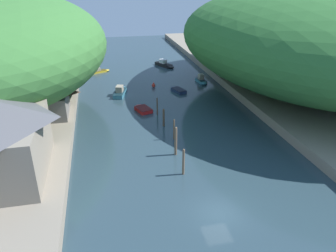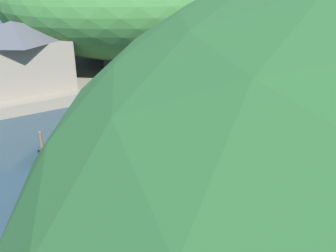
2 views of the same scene
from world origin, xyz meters
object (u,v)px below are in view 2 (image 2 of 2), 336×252
at_px(boat_moored_right, 322,120).
at_px(boat_yellow_tender, 216,111).
at_px(person_on_quay, 39,86).
at_px(channel_buoy_near, 313,102).
at_px(boathouse_shed, 137,57).
at_px(boat_open_rowboat, 317,68).
at_px(waterfront_building, 16,55).
at_px(boat_cabin_cruiser, 257,89).

relative_size(boat_moored_right, boat_yellow_tender, 1.03).
relative_size(boat_moored_right, person_on_quay, 2.46).
bearing_deg(boat_yellow_tender, channel_buoy_near, 52.72).
relative_size(boathouse_shed, boat_yellow_tender, 2.10).
bearing_deg(boat_moored_right, boat_open_rowboat, 112.50).
distance_m(boathouse_shed, boat_moored_right, 24.85).
height_order(waterfront_building, boat_yellow_tender, waterfront_building).
height_order(boat_open_rowboat, person_on_quay, person_on_quay).
relative_size(boathouse_shed, boat_open_rowboat, 1.82).
bearing_deg(waterfront_building, boat_yellow_tender, 46.96).
bearing_deg(boat_yellow_tender, person_on_quay, -147.81).
bearing_deg(boat_cabin_cruiser, person_on_quay, -97.10).
bearing_deg(waterfront_building, boat_open_rowboat, 76.41).
bearing_deg(boat_moored_right, waterfront_building, -151.15).
relative_size(boat_yellow_tender, channel_buoy_near, 3.85).
height_order(boat_cabin_cruiser, boat_open_rowboat, boat_cabin_cruiser).
height_order(channel_buoy_near, person_on_quay, person_on_quay).
height_order(boat_moored_right, boat_open_rowboat, boat_open_rowboat).
bearing_deg(boathouse_shed, boat_cabin_cruiser, 41.50).
distance_m(boat_moored_right, person_on_quay, 31.28).
height_order(waterfront_building, person_on_quay, waterfront_building).
distance_m(boat_open_rowboat, boat_yellow_tender, 24.82).
height_order(boat_open_rowboat, boat_yellow_tender, boat_open_rowboat).
bearing_deg(boathouse_shed, waterfront_building, -94.29).
bearing_deg(boat_open_rowboat, channel_buoy_near, 12.33).
distance_m(boat_cabin_cruiser, boat_moored_right, 10.39).
bearing_deg(boat_moored_right, person_on_quay, -148.59).
height_order(boathouse_shed, boat_open_rowboat, boathouse_shed).
bearing_deg(person_on_quay, boathouse_shed, 15.94).
bearing_deg(channel_buoy_near, boathouse_shed, -144.38).
bearing_deg(channel_buoy_near, boat_moored_right, -40.15).
height_order(boat_moored_right, channel_buoy_near, channel_buoy_near).
distance_m(waterfront_building, person_on_quay, 4.72).
xyz_separation_m(channel_buoy_near, person_on_quay, (-16.48, -26.94, 1.87)).
distance_m(waterfront_building, channel_buoy_near, 34.93).
height_order(waterfront_building, boat_cabin_cruiser, waterfront_building).
xyz_separation_m(boathouse_shed, boat_moored_right, (22.50, 10.07, -3.16)).
height_order(boat_cabin_cruiser, boat_yellow_tender, boat_cabin_cruiser).
bearing_deg(person_on_quay, boat_open_rowboat, -2.57).
bearing_deg(boat_cabin_cruiser, boat_moored_right, 11.51).
relative_size(boat_cabin_cruiser, boat_moored_right, 1.50).
bearing_deg(channel_buoy_near, waterfront_building, -124.83).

